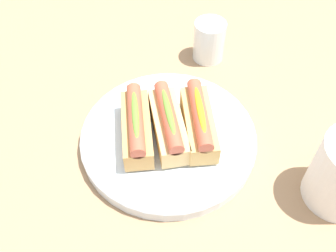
{
  "coord_description": "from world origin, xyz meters",
  "views": [
    {
      "loc": [
        0.4,
        0.1,
        0.58
      ],
      "look_at": [
        -0.02,
        -0.0,
        0.05
      ],
      "focal_mm": 41.22,
      "sensor_mm": 36.0,
      "label": 1
    }
  ],
  "objects_px": {
    "serving_bowl": "(168,137)",
    "hotdog_front": "(137,125)",
    "hotdog_back": "(168,123)",
    "hotdog_side": "(199,121)",
    "water_glass": "(209,43)"
  },
  "relations": [
    {
      "from": "serving_bowl",
      "to": "hotdog_back",
      "type": "relative_size",
      "value": 2.05
    },
    {
      "from": "hotdog_back",
      "to": "water_glass",
      "type": "xyz_separation_m",
      "value": [
        -0.26,
        0.03,
        -0.02
      ]
    },
    {
      "from": "hotdog_back",
      "to": "hotdog_side",
      "type": "xyz_separation_m",
      "value": [
        -0.02,
        0.05,
        0.0
      ]
    },
    {
      "from": "hotdog_back",
      "to": "hotdog_side",
      "type": "bearing_deg",
      "value": 108.44
    },
    {
      "from": "hotdog_back",
      "to": "water_glass",
      "type": "relative_size",
      "value": 1.75
    },
    {
      "from": "hotdog_front",
      "to": "hotdog_side",
      "type": "distance_m",
      "value": 0.11
    },
    {
      "from": "hotdog_front",
      "to": "serving_bowl",
      "type": "bearing_deg",
      "value": 108.44
    },
    {
      "from": "serving_bowl",
      "to": "hotdog_front",
      "type": "relative_size",
      "value": 2.04
    },
    {
      "from": "serving_bowl",
      "to": "hotdog_back",
      "type": "xyz_separation_m",
      "value": [
        -0.0,
        0.0,
        0.04
      ]
    },
    {
      "from": "water_glass",
      "to": "hotdog_front",
      "type": "bearing_deg",
      "value": -16.6
    },
    {
      "from": "hotdog_back",
      "to": "water_glass",
      "type": "height_order",
      "value": "hotdog_back"
    },
    {
      "from": "serving_bowl",
      "to": "hotdog_side",
      "type": "relative_size",
      "value": 2.04
    },
    {
      "from": "hotdog_front",
      "to": "hotdog_side",
      "type": "relative_size",
      "value": 1.0
    },
    {
      "from": "hotdog_front",
      "to": "hotdog_back",
      "type": "bearing_deg",
      "value": 108.44
    },
    {
      "from": "hotdog_back",
      "to": "water_glass",
      "type": "distance_m",
      "value": 0.26
    }
  ]
}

